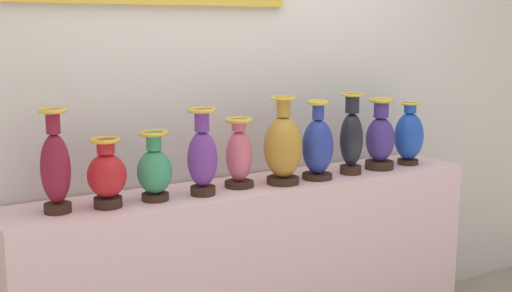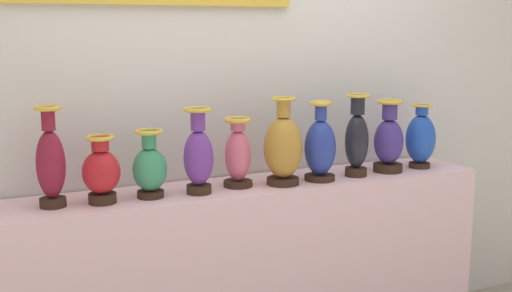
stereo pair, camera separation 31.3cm
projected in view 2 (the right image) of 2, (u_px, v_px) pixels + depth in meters
display_shelf at (256, 274)px, 3.25m from camera, size 2.41×0.42×0.94m
back_wall at (231, 61)px, 3.29m from camera, size 5.03×0.14×3.00m
vase_burgundy at (51, 163)px, 2.73m from camera, size 0.12×0.12×0.43m
vase_crimson at (101, 172)px, 2.79m from camera, size 0.17×0.17×0.30m
vase_jade at (150, 168)px, 2.89m from camera, size 0.15×0.15×0.31m
vase_violet at (198, 156)px, 2.95m from camera, size 0.14×0.14×0.40m
vase_rose at (238, 155)px, 3.09m from camera, size 0.14×0.14×0.33m
vase_ochre at (283, 148)px, 3.12m from camera, size 0.19×0.19×0.43m
vase_cobalt at (320, 147)px, 3.21m from camera, size 0.16×0.16×0.40m
vase_onyx at (357, 139)px, 3.30m from camera, size 0.12×0.12×0.42m
vase_indigo at (389, 141)px, 3.41m from camera, size 0.15×0.15×0.38m
vase_sapphire at (421, 138)px, 3.51m from camera, size 0.16×0.16×0.35m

